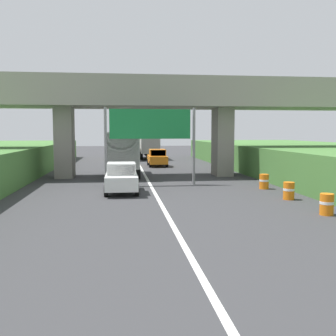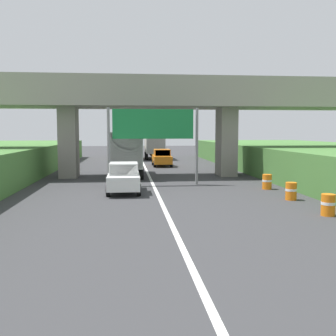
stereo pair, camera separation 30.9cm
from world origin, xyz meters
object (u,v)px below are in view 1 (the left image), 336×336
overhead_highway_sign (150,129)px  construction_barrel_3 (327,204)px  truck_silver (123,152)px  construction_barrel_4 (289,191)px  car_white (121,178)px  truck_black (149,144)px  construction_barrel_5 (264,181)px  car_orange (157,158)px  truck_yellow (123,144)px

overhead_highway_sign → construction_barrel_3: size_ratio=6.53×
truck_silver → construction_barrel_4: 14.43m
car_white → construction_barrel_4: size_ratio=4.56×
truck_black → construction_barrel_5: bearing=-79.6°
car_orange → construction_barrel_3: car_orange is taller
truck_yellow → truck_black: (3.27, 1.13, 0.00)m
car_orange → construction_barrel_5: (4.98, -16.56, -0.40)m
truck_black → construction_barrel_5: size_ratio=8.11×
overhead_highway_sign → truck_silver: 5.91m
car_orange → construction_barrel_5: bearing=-73.2°
truck_yellow → truck_silver: size_ratio=1.00×
truck_silver → truck_black: same height
construction_barrel_3 → construction_barrel_4: (0.03, 3.79, 0.00)m
truck_yellow → car_white: bearing=-90.6°
construction_barrel_3 → construction_barrel_4: bearing=89.6°
truck_silver → car_white: bearing=-90.9°
truck_black → car_orange: truck_black is taller
truck_yellow → construction_barrel_4: truck_yellow is taller
construction_barrel_3 → construction_barrel_4: size_ratio=1.00×
truck_silver → car_orange: bearing=68.2°
truck_black → construction_barrel_4: truck_black is taller
truck_silver → construction_barrel_4: (8.36, -11.67, -1.47)m
car_white → construction_barrel_3: bearing=-39.8°
truck_black → car_white: size_ratio=1.78×
car_orange → truck_black: bearing=90.3°
truck_black → car_white: 28.37m
car_white → construction_barrel_3: 11.04m
construction_barrel_4 → overhead_highway_sign: bearing=136.5°
car_white → construction_barrel_5: 8.63m
overhead_highway_sign → construction_barrel_4: size_ratio=6.53×
truck_yellow → truck_black: 3.46m
construction_barrel_3 → car_white: bearing=140.2°
overhead_highway_sign → construction_barrel_3: (6.60, -10.09, -3.21)m
truck_black → truck_yellow: bearing=-160.9°
construction_barrel_5 → overhead_highway_sign: bearing=159.6°
construction_barrel_5 → car_orange: bearing=106.8°
overhead_highway_sign → truck_yellow: 24.08m
truck_black → truck_silver: bearing=-99.8°
car_white → car_orange: bearing=78.1°
car_white → overhead_highway_sign: bearing=58.2°
truck_yellow → construction_barrel_3: truck_yellow is taller
construction_barrel_4 → truck_silver: bearing=125.6°
truck_silver → car_white: 8.47m
car_white → construction_barrel_3: car_white is taller
truck_yellow → truck_black: same height
car_orange → construction_barrel_3: bearing=-78.6°
construction_barrel_4 → construction_barrel_5: bearing=88.4°
overhead_highway_sign → truck_black: (1.68, 25.10, -1.73)m
truck_black → construction_barrel_3: 35.56m
overhead_highway_sign → car_white: size_ratio=1.43×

